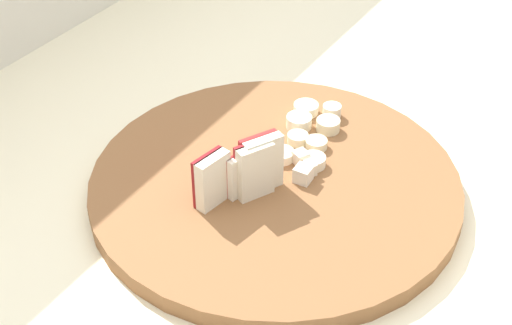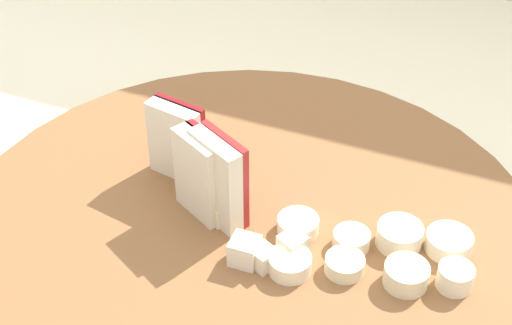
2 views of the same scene
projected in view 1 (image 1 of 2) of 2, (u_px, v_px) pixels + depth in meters
The scene contains 4 objects.
cutting_board at pixel (275, 185), 0.82m from camera, with size 0.40×0.40×0.02m, color brown.
apple_wedge_fan at pixel (243, 171), 0.77m from camera, with size 0.09×0.06×0.06m.
apple_dice_pile at pixel (282, 174), 0.80m from camera, with size 0.09×0.07×0.02m.
banana_slice_rows at pixel (309, 131), 0.87m from camera, with size 0.13×0.08×0.01m.
Camera 1 is at (-0.47, -0.32, 1.43)m, focal length 53.05 mm.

